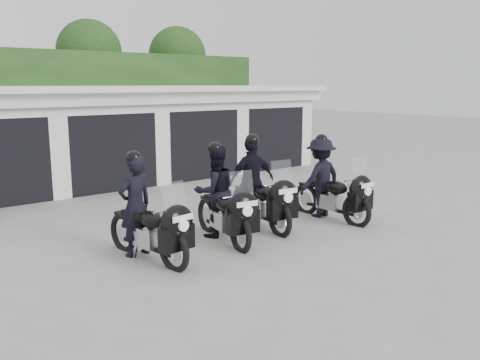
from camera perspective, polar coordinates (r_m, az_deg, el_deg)
ground at (r=10.42m, az=-0.70°, el=-6.16°), size 80.00×80.00×0.00m
garage_block at (r=17.13m, az=-17.68°, el=4.85°), size 16.40×6.80×2.96m
background_vegetation at (r=21.77m, az=-21.71°, el=9.30°), size 20.00×3.90×5.80m
police_bike_a at (r=8.96m, az=-10.51°, el=-4.02°), size 0.84×2.24×1.95m
police_bike_b at (r=9.98m, az=-2.29°, el=-1.99°), size 1.08×2.25×1.97m
police_bike_c at (r=10.93m, az=1.86°, el=-0.70°), size 1.19×2.33×2.04m
police_bike_d at (r=11.71m, az=9.64°, el=-0.19°), size 1.19×2.27×1.97m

